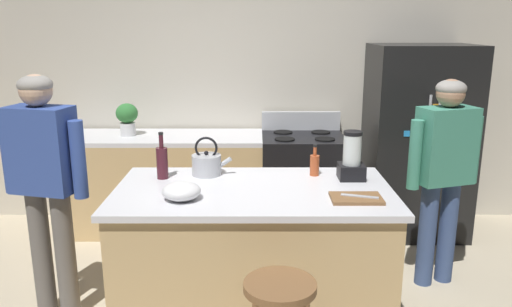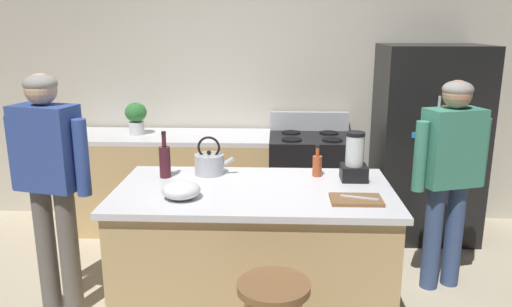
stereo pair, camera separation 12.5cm
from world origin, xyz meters
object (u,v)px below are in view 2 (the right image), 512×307
object	(u,v)px
refrigerator	(427,143)
mixing_bowl	(181,190)
potted_plant	(136,116)
cutting_board	(356,200)
bottle_wine	(165,161)
chef_knife	(360,198)
kitchen_island	(254,255)
stove_range	(310,183)
person_by_sink_right	(450,166)
person_by_island_left	(50,173)
bottle_cooking_sauce	(317,165)
blender_appliance	(354,160)
tea_kettle	(209,163)

from	to	relation	value
refrigerator	mixing_bowl	bearing A→B (deg)	-138.54
potted_plant	cutting_board	bearing A→B (deg)	-44.75
bottle_wine	chef_knife	distance (m)	1.31
kitchen_island	refrigerator	bearing A→B (deg)	44.89
stove_range	person_by_sink_right	size ratio (longest dim) A/B	0.71
person_by_sink_right	potted_plant	xyz separation A→B (m)	(-2.56, 1.04, 0.16)
stove_range	bottle_wine	xyz separation A→B (m)	(-1.06, -1.31, 0.57)
kitchen_island	person_by_sink_right	xyz separation A→B (m)	(1.38, 0.51, 0.48)
person_by_island_left	bottle_wine	bearing A→B (deg)	12.61
bottle_cooking_sauce	chef_knife	distance (m)	0.54
refrigerator	chef_knife	distance (m)	1.93
person_by_sink_right	mixing_bowl	size ratio (longest dim) A/B	6.81
blender_appliance	potted_plant	bearing A→B (deg)	143.60
kitchen_island	stove_range	bearing A→B (deg)	73.42
kitchen_island	bottle_cooking_sauce	xyz separation A→B (m)	(0.42, 0.28, 0.54)
refrigerator	person_by_island_left	world-z (taller)	refrigerator
stove_range	blender_appliance	distance (m)	1.46
kitchen_island	tea_kettle	xyz separation A→B (m)	(-0.32, 0.30, 0.54)
kitchen_island	bottle_wine	distance (m)	0.87
person_by_island_left	tea_kettle	size ratio (longest dim) A/B	5.94
refrigerator	potted_plant	bearing A→B (deg)	178.92
person_by_sink_right	blender_appliance	size ratio (longest dim) A/B	4.79
kitchen_island	person_by_island_left	world-z (taller)	person_by_island_left
kitchen_island	mixing_bowl	size ratio (longest dim) A/B	7.65
person_by_island_left	person_by_sink_right	distance (m)	2.75
bottle_cooking_sauce	bottle_wine	xyz separation A→B (m)	(-1.03, -0.07, 0.04)
bottle_wine	blender_appliance	bearing A→B (deg)	-0.47
potted_plant	bottle_cooking_sauce	distance (m)	2.03
blender_appliance	mixing_bowl	bearing A→B (deg)	-159.16
person_by_sink_right	cutting_board	bearing A→B (deg)	-137.14
tea_kettle	bottle_cooking_sauce	bearing A→B (deg)	-0.97
kitchen_island	bottle_wine	world-z (taller)	bottle_wine
bottle_wine	cutting_board	bearing A→B (deg)	-19.42
kitchen_island	chef_knife	xyz separation A→B (m)	(0.63, -0.21, 0.48)
stove_range	bottle_wine	bearing A→B (deg)	-129.10
potted_plant	mixing_bowl	distance (m)	1.91
person_by_island_left	chef_knife	xyz separation A→B (m)	(1.96, -0.27, -0.05)
tea_kettle	cutting_board	size ratio (longest dim) A/B	0.92
bottle_wine	cutting_board	world-z (taller)	bottle_wine
potted_plant	bottle_cooking_sauce	xyz separation A→B (m)	(1.59, -1.27, -0.09)
bottle_wine	mixing_bowl	xyz separation A→B (m)	(0.19, -0.42, -0.06)
blender_appliance	cutting_board	size ratio (longest dim) A/B	1.08
bottle_cooking_sauce	chef_knife	bearing A→B (deg)	-66.96
mixing_bowl	blender_appliance	bearing A→B (deg)	20.84
refrigerator	bottle_wine	size ratio (longest dim) A/B	5.55
kitchen_island	person_by_island_left	distance (m)	1.43
kitchen_island	chef_knife	world-z (taller)	chef_knife
tea_kettle	bottle_wine	bearing A→B (deg)	-164.50
bottle_cooking_sauce	mixing_bowl	xyz separation A→B (m)	(-0.84, -0.49, -0.03)
person_by_sink_right	chef_knife	size ratio (longest dim) A/B	7.08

